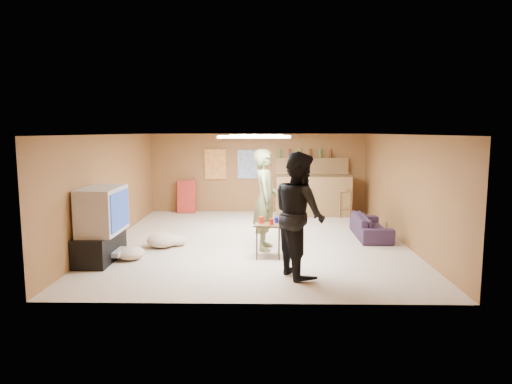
{
  "coord_description": "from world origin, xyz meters",
  "views": [
    {
      "loc": [
        0.17,
        -9.28,
        2.26
      ],
      "look_at": [
        0.0,
        0.2,
        1.0
      ],
      "focal_mm": 32.0,
      "sensor_mm": 36.0,
      "label": 1
    }
  ],
  "objects_px": {
    "person_olive": "(265,200)",
    "sofa": "(371,226)",
    "tv_body": "(102,210)",
    "person_black": "(299,214)",
    "tray_table": "(268,241)",
    "bar_counter": "(313,195)"
  },
  "relations": [
    {
      "from": "person_olive",
      "to": "sofa",
      "type": "height_order",
      "value": "person_olive"
    },
    {
      "from": "bar_counter",
      "to": "tray_table",
      "type": "bearing_deg",
      "value": -106.56
    },
    {
      "from": "person_black",
      "to": "bar_counter",
      "type": "bearing_deg",
      "value": -29.83
    },
    {
      "from": "person_olive",
      "to": "tv_body",
      "type": "bearing_deg",
      "value": 109.36
    },
    {
      "from": "sofa",
      "to": "tray_table",
      "type": "xyz_separation_m",
      "value": [
        -2.23,
        -1.67,
        0.07
      ]
    },
    {
      "from": "person_olive",
      "to": "tray_table",
      "type": "height_order",
      "value": "person_olive"
    },
    {
      "from": "person_olive",
      "to": "tray_table",
      "type": "distance_m",
      "value": 0.91
    },
    {
      "from": "person_black",
      "to": "tray_table",
      "type": "bearing_deg",
      "value": 5.14
    },
    {
      "from": "person_olive",
      "to": "person_black",
      "type": "height_order",
      "value": "person_black"
    },
    {
      "from": "tv_body",
      "to": "person_black",
      "type": "height_order",
      "value": "person_black"
    },
    {
      "from": "person_olive",
      "to": "tray_table",
      "type": "bearing_deg",
      "value": -172.84
    },
    {
      "from": "person_olive",
      "to": "sofa",
      "type": "relative_size",
      "value": 1.19
    },
    {
      "from": "person_black",
      "to": "sofa",
      "type": "xyz_separation_m",
      "value": [
        1.75,
        2.63,
        -0.74
      ]
    },
    {
      "from": "tv_body",
      "to": "bar_counter",
      "type": "distance_m",
      "value": 6.09
    },
    {
      "from": "tv_body",
      "to": "bar_counter",
      "type": "height_order",
      "value": "tv_body"
    },
    {
      "from": "tv_body",
      "to": "person_olive",
      "type": "relative_size",
      "value": 0.57
    },
    {
      "from": "tray_table",
      "to": "person_black",
      "type": "bearing_deg",
      "value": -63.58
    },
    {
      "from": "person_olive",
      "to": "tray_table",
      "type": "relative_size",
      "value": 3.11
    },
    {
      "from": "tv_body",
      "to": "person_olive",
      "type": "bearing_deg",
      "value": 16.54
    },
    {
      "from": "sofa",
      "to": "tray_table",
      "type": "distance_m",
      "value": 2.78
    },
    {
      "from": "tv_body",
      "to": "sofa",
      "type": "height_order",
      "value": "tv_body"
    },
    {
      "from": "bar_counter",
      "to": "person_olive",
      "type": "xyz_separation_m",
      "value": [
        -1.31,
        -3.61,
        0.42
      ]
    }
  ]
}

